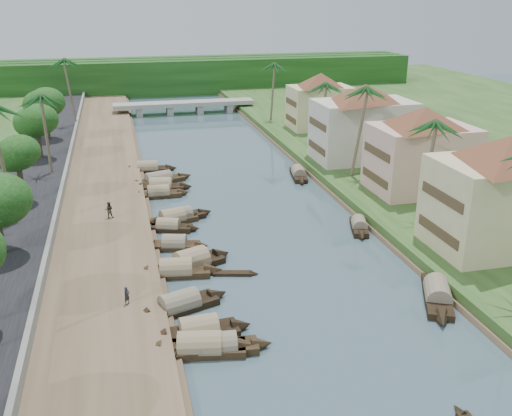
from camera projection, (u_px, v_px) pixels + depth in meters
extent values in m
plane|color=#3D535C|center=(288.00, 271.00, 49.58)|extent=(220.00, 220.00, 0.00)
cube|color=brown|center=(100.00, 204.00, 64.05)|extent=(10.00, 180.00, 0.80)
cube|color=#25451B|center=(386.00, 180.00, 71.80)|extent=(16.00, 180.00, 1.20)
cube|color=black|center=(19.00, 208.00, 62.05)|extent=(8.00, 180.00, 1.40)
cube|color=slate|center=(60.00, 200.00, 62.78)|extent=(0.40, 180.00, 1.10)
cube|color=#11340E|center=(172.00, 78.00, 134.56)|extent=(120.00, 4.00, 8.00)
cube|color=#11340E|center=(170.00, 76.00, 139.11)|extent=(120.00, 4.00, 8.00)
cube|color=#11340E|center=(168.00, 73.00, 143.65)|extent=(120.00, 4.00, 8.00)
cube|color=gray|center=(184.00, 104.00, 114.35)|extent=(28.00, 4.00, 0.80)
cube|color=gray|center=(139.00, 111.00, 112.72)|extent=(1.20, 3.50, 1.80)
cube|color=gray|center=(170.00, 110.00, 114.06)|extent=(1.20, 3.50, 1.80)
cube|color=gray|center=(199.00, 108.00, 115.40)|extent=(1.20, 3.50, 1.80)
cube|color=gray|center=(228.00, 107.00, 116.74)|extent=(1.20, 3.50, 1.80)
cube|color=beige|center=(502.00, 204.00, 50.18)|extent=(12.00, 8.00, 8.00)
pyramid|color=brown|center=(511.00, 148.00, 48.39)|extent=(14.85, 14.85, 2.20)
cube|color=#483622|center=(438.00, 232.00, 49.53)|extent=(0.10, 6.40, 0.90)
cube|color=#483622|center=(442.00, 197.00, 48.41)|extent=(0.10, 6.40, 0.90)
cube|color=#CEA692|center=(421.00, 159.00, 65.04)|extent=(11.00, 8.00, 7.50)
pyramid|color=brown|center=(425.00, 117.00, 63.34)|extent=(14.11, 14.11, 2.20)
cube|color=#483622|center=(375.00, 178.00, 64.46)|extent=(0.10, 6.40, 0.90)
cube|color=#483622|center=(377.00, 152.00, 63.40)|extent=(0.10, 6.40, 0.90)
cube|color=beige|center=(363.00, 130.00, 77.46)|extent=(13.00, 8.00, 8.00)
pyramid|color=brown|center=(365.00, 93.00, 75.67)|extent=(15.59, 15.59, 2.20)
cube|color=#483622|center=(317.00, 148.00, 76.70)|extent=(0.10, 6.40, 0.90)
cube|color=#483622|center=(318.00, 124.00, 75.57)|extent=(0.10, 6.40, 0.90)
cube|color=beige|center=(320.00, 107.00, 96.04)|extent=(10.00, 7.00, 7.00)
pyramid|color=brown|center=(321.00, 80.00, 94.43)|extent=(12.62, 12.62, 2.20)
cube|color=#483622|center=(291.00, 119.00, 95.53)|extent=(0.10, 5.60, 0.90)
cube|color=#483622|center=(291.00, 102.00, 94.55)|extent=(0.10, 5.60, 0.90)
cube|color=black|center=(217.00, 350.00, 38.20)|extent=(5.63, 2.17, 0.70)
cone|color=black|center=(262.00, 345.00, 38.62)|extent=(1.70, 1.67, 1.72)
cone|color=black|center=(171.00, 353.00, 37.72)|extent=(1.70, 1.67, 1.72)
cylinder|color=gray|center=(217.00, 345.00, 38.07)|extent=(4.34, 2.13, 1.78)
cube|color=black|center=(199.00, 334.00, 39.94)|extent=(5.65, 2.27, 0.70)
cone|color=black|center=(242.00, 326.00, 40.75)|extent=(1.71, 1.86, 1.96)
cone|color=black|center=(155.00, 340.00, 39.08)|extent=(1.71, 1.86, 1.96)
cylinder|color=#9C8563|center=(199.00, 329.00, 39.81)|extent=(4.35, 2.28, 2.06)
cube|color=black|center=(200.00, 350.00, 38.14)|extent=(6.39, 3.02, 0.70)
cone|color=black|center=(251.00, 348.00, 38.29)|extent=(2.05, 2.02, 1.92)
cone|color=black|center=(148.00, 351.00, 37.94)|extent=(2.05, 2.02, 1.92)
cylinder|color=#9C8563|center=(200.00, 345.00, 38.01)|extent=(4.98, 2.82, 1.99)
cube|color=black|center=(180.00, 308.00, 43.30)|extent=(6.32, 3.78, 0.70)
cone|color=black|center=(218.00, 295.00, 44.97)|extent=(2.20, 2.20, 1.92)
cone|color=black|center=(138.00, 320.00, 41.57)|extent=(2.20, 2.20, 1.92)
cylinder|color=gray|center=(179.00, 303.00, 43.17)|extent=(5.00, 3.39, 2.00)
cube|color=black|center=(176.00, 273.00, 48.69)|extent=(5.96, 2.74, 0.70)
cone|color=black|center=(214.00, 271.00, 48.96)|extent=(1.90, 1.97, 1.93)
cone|color=black|center=(139.00, 274.00, 48.37)|extent=(1.90, 1.97, 1.93)
cylinder|color=#9C8563|center=(176.00, 269.00, 48.56)|extent=(4.63, 2.63, 2.02)
cube|color=black|center=(192.00, 265.00, 50.17)|extent=(6.18, 4.22, 0.70)
cone|color=black|center=(222.00, 255.00, 51.90)|extent=(2.33, 2.49, 2.18)
cone|color=black|center=(159.00, 274.00, 48.39)|extent=(2.33, 2.49, 2.18)
cylinder|color=#9C8563|center=(192.00, 261.00, 50.04)|extent=(4.95, 3.79, 2.31)
cube|color=black|center=(175.00, 247.00, 53.79)|extent=(4.93, 2.80, 0.70)
cone|color=black|center=(202.00, 246.00, 53.72)|extent=(1.70, 1.80, 1.65)
cone|color=black|center=(147.00, 246.00, 53.80)|extent=(1.70, 1.80, 1.65)
cylinder|color=gray|center=(175.00, 243.00, 53.66)|extent=(3.88, 2.58, 1.73)
cube|color=black|center=(169.00, 229.00, 57.95)|extent=(4.97, 2.97, 0.70)
cone|color=black|center=(194.00, 229.00, 57.69)|extent=(1.73, 1.72, 1.50)
cone|color=black|center=(143.00, 227.00, 58.16)|extent=(1.73, 1.72, 1.50)
cylinder|color=#9C8563|center=(168.00, 225.00, 57.82)|extent=(3.93, 2.66, 1.55)
cube|color=black|center=(173.00, 221.00, 59.91)|extent=(5.48, 3.22, 0.70)
cone|color=black|center=(198.00, 215.00, 61.19)|extent=(1.92, 2.07, 1.89)
cone|color=black|center=(147.00, 225.00, 58.57)|extent=(1.92, 2.07, 1.89)
cylinder|color=#9C8563|center=(173.00, 218.00, 59.78)|extent=(4.32, 2.97, 2.00)
cube|color=black|center=(179.00, 219.00, 60.52)|extent=(5.92, 3.26, 0.70)
cone|color=black|center=(206.00, 213.00, 61.99)|extent=(1.99, 1.92, 1.70)
cone|color=black|center=(151.00, 224.00, 58.98)|extent=(1.99, 1.92, 1.70)
cylinder|color=gray|center=(179.00, 215.00, 60.38)|extent=(4.66, 2.94, 1.76)
cube|color=black|center=(159.00, 195.00, 67.56)|extent=(5.35, 1.83, 0.70)
cone|color=black|center=(184.00, 193.00, 68.15)|extent=(1.56, 1.60, 1.74)
cone|color=black|center=(133.00, 197.00, 66.92)|extent=(1.56, 1.60, 1.74)
cylinder|color=#9C8563|center=(159.00, 192.00, 67.43)|extent=(4.10, 1.88, 1.81)
cube|color=black|center=(161.00, 188.00, 70.08)|extent=(5.86, 2.83, 0.70)
cone|color=black|center=(186.00, 187.00, 70.27)|extent=(1.89, 1.98, 1.91)
cone|color=black|center=(135.00, 188.00, 69.83)|extent=(1.89, 1.98, 1.91)
cylinder|color=#9C8563|center=(161.00, 185.00, 69.95)|extent=(4.56, 2.68, 2.00)
cube|color=black|center=(159.00, 182.00, 72.52)|extent=(6.97, 3.83, 0.70)
cone|color=black|center=(185.00, 176.00, 74.32)|extent=(2.32, 2.18, 1.90)
cone|color=black|center=(131.00, 186.00, 70.66)|extent=(2.32, 2.18, 1.90)
cylinder|color=gray|center=(159.00, 179.00, 72.39)|extent=(5.48, 3.42, 1.94)
cube|color=black|center=(148.00, 170.00, 77.30)|extent=(5.82, 2.38, 0.70)
cone|color=black|center=(172.00, 169.00, 77.69)|extent=(1.79, 1.81, 1.84)
cone|color=black|center=(125.00, 170.00, 76.85)|extent=(1.79, 1.81, 1.84)
cylinder|color=#9C8563|center=(148.00, 167.00, 77.16)|extent=(4.49, 2.33, 1.92)
cube|color=black|center=(437.00, 297.00, 44.86)|extent=(4.64, 6.99, 0.70)
cone|color=black|center=(433.00, 274.00, 48.31)|extent=(2.39, 2.49, 1.96)
cone|color=black|center=(442.00, 321.00, 41.36)|extent=(2.39, 2.49, 1.96)
cylinder|color=gray|center=(437.00, 293.00, 44.73)|extent=(4.03, 5.57, 2.01)
cube|color=black|center=(359.00, 228.00, 58.14)|extent=(2.77, 4.89, 0.70)
cone|color=black|center=(356.00, 218.00, 60.54)|extent=(1.66, 1.67, 1.48)
cone|color=black|center=(362.00, 237.00, 55.69)|extent=(1.66, 1.67, 1.48)
cylinder|color=gray|center=(359.00, 224.00, 58.01)|extent=(2.51, 3.86, 1.54)
cube|color=black|center=(299.00, 176.00, 74.96)|extent=(2.62, 6.00, 0.70)
cone|color=black|center=(295.00, 168.00, 77.94)|extent=(1.75, 1.88, 1.68)
cone|color=black|center=(302.00, 183.00, 71.92)|extent=(1.75, 1.88, 1.68)
cylinder|color=gray|center=(299.00, 173.00, 74.82)|extent=(2.45, 4.66, 1.73)
cone|color=black|center=(459.00, 410.00, 32.76)|extent=(0.77, 1.06, 0.76)
cube|color=black|center=(233.00, 274.00, 48.81)|extent=(3.38, 1.53, 0.35)
cone|color=black|center=(254.00, 274.00, 48.79)|extent=(0.98, 0.92, 0.73)
cone|color=black|center=(211.00, 274.00, 48.82)|extent=(0.98, 0.92, 0.73)
cube|color=black|center=(161.00, 189.00, 69.96)|extent=(4.60, 2.49, 0.35)
cone|color=black|center=(181.00, 190.00, 69.66)|extent=(1.40, 1.26, 0.92)
cone|color=black|center=(140.00, 189.00, 70.26)|extent=(1.40, 1.26, 0.92)
cylinder|color=brown|center=(426.00, 170.00, 56.54)|extent=(1.24, 0.36, 9.90)
sphere|color=#1B5320|center=(431.00, 123.00, 54.87)|extent=(3.20, 3.20, 3.20)
cylinder|color=brown|center=(356.00, 132.00, 69.75)|extent=(1.86, 0.36, 10.96)
sphere|color=#1B5320|center=(359.00, 89.00, 67.89)|extent=(3.20, 3.20, 3.20)
cylinder|color=brown|center=(320.00, 115.00, 84.61)|extent=(1.52, 0.36, 9.20)
sphere|color=#1B5320|center=(321.00, 84.00, 83.05)|extent=(3.20, 3.20, 3.20)
cylinder|color=brown|center=(5.00, 165.00, 53.97)|extent=(1.12, 0.36, 11.91)
cylinder|color=brown|center=(46.00, 135.00, 70.42)|extent=(0.48, 0.36, 9.82)
sphere|color=#1B5320|center=(41.00, 96.00, 68.77)|extent=(3.20, 3.20, 3.20)
cylinder|color=brown|center=(272.00, 92.00, 102.15)|extent=(1.01, 0.36, 9.99)
sphere|color=#1B5320|center=(272.00, 64.00, 100.47)|extent=(3.20, 3.20, 3.20)
cylinder|color=brown|center=(72.00, 92.00, 96.97)|extent=(1.33, 0.36, 11.11)
sphere|color=#1B5320|center=(68.00, 60.00, 95.09)|extent=(3.20, 3.20, 3.20)
cylinder|color=#4E3D2C|center=(0.00, 236.00, 49.15)|extent=(0.60, 0.60, 3.28)
cylinder|color=#4E3D2C|center=(22.00, 185.00, 61.64)|extent=(0.60, 0.60, 3.68)
ellipsoid|color=#11340E|center=(17.00, 154.00, 60.40)|extent=(4.37, 4.37, 3.59)
cylinder|color=#4E3D2C|center=(40.00, 145.00, 78.17)|extent=(0.60, 0.60, 3.51)
ellipsoid|color=#11340E|center=(36.00, 121.00, 77.00)|extent=(5.14, 5.14, 4.23)
cylinder|color=#4E3D2C|center=(47.00, 127.00, 88.58)|extent=(0.60, 0.60, 3.77)
ellipsoid|color=#11340E|center=(44.00, 104.00, 87.32)|extent=(5.46, 5.46, 4.49)
cylinder|color=#4E3D2C|center=(390.00, 143.00, 80.89)|extent=(0.60, 0.60, 3.20)
ellipsoid|color=#11340E|center=(392.00, 122.00, 79.81)|extent=(4.07, 4.07, 3.35)
imported|color=#25242B|center=(127.00, 296.00, 42.43)|extent=(0.61, 0.60, 1.42)
imported|color=#393228|center=(109.00, 210.00, 58.85)|extent=(0.90, 0.73, 1.75)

